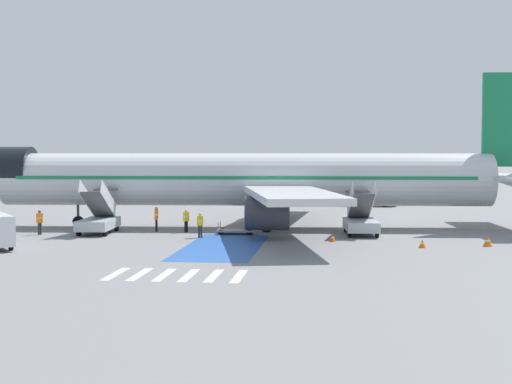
# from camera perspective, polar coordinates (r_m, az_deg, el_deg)

# --- Properties ---
(ground_plane) EXTENTS (600.00, 600.00, 0.00)m
(ground_plane) POSITION_cam_1_polar(r_m,az_deg,el_deg) (55.46, -1.96, -2.87)
(ground_plane) COLOR slate
(apron_leadline_yellow) EXTENTS (81.60, 5.57, 0.01)m
(apron_leadline_yellow) POSITION_cam_1_polar(r_m,az_deg,el_deg) (55.70, -0.86, -2.84)
(apron_leadline_yellow) COLOR gold
(apron_leadline_yellow) RESTS_ON ground_plane
(apron_stand_patch_blue) EXTENTS (4.72, 13.07, 0.01)m
(apron_stand_patch_blue) POSITION_cam_1_polar(r_m,az_deg,el_deg) (44.48, -2.67, -4.37)
(apron_stand_patch_blue) COLOR #2856A8
(apron_stand_patch_blue) RESTS_ON ground_plane
(apron_walkway_bar_0) EXTENTS (0.44, 3.60, 0.01)m
(apron_walkway_bar_0) POSITION_cam_1_polar(r_m,az_deg,el_deg) (35.17, -11.17, -6.44)
(apron_walkway_bar_0) COLOR silver
(apron_walkway_bar_0) RESTS_ON ground_plane
(apron_walkway_bar_1) EXTENTS (0.44, 3.60, 0.01)m
(apron_walkway_bar_1) POSITION_cam_1_polar(r_m,az_deg,el_deg) (34.84, -9.28, -6.52)
(apron_walkway_bar_1) COLOR silver
(apron_walkway_bar_1) RESTS_ON ground_plane
(apron_walkway_bar_2) EXTENTS (0.44, 3.60, 0.01)m
(apron_walkway_bar_2) POSITION_cam_1_polar(r_m,az_deg,el_deg) (34.54, -7.34, -6.59)
(apron_walkway_bar_2) COLOR silver
(apron_walkway_bar_2) RESTS_ON ground_plane
(apron_walkway_bar_3) EXTENTS (0.44, 3.60, 0.01)m
(apron_walkway_bar_3) POSITION_cam_1_polar(r_m,az_deg,el_deg) (34.28, -5.38, -6.65)
(apron_walkway_bar_3) COLOR silver
(apron_walkway_bar_3) RESTS_ON ground_plane
(apron_walkway_bar_4) EXTENTS (0.44, 3.60, 0.01)m
(apron_walkway_bar_4) POSITION_cam_1_polar(r_m,az_deg,el_deg) (34.06, -3.39, -6.70)
(apron_walkway_bar_4) COLOR silver
(apron_walkway_bar_4) RESTS_ON ground_plane
(apron_walkway_bar_5) EXTENTS (0.44, 3.60, 0.01)m
(apron_walkway_bar_5) POSITION_cam_1_polar(r_m,az_deg,el_deg) (33.89, -1.37, -6.75)
(apron_walkway_bar_5) COLOR silver
(apron_walkway_bar_5) RESTS_ON ground_plane
(airliner) EXTENTS (48.51, 34.61, 11.92)m
(airliner) POSITION_cam_1_polar(r_m,az_deg,el_deg) (55.40, -0.20, 0.99)
(airliner) COLOR silver
(airliner) RESTS_ON ground_plane
(boarding_stairs_forward) EXTENTS (2.51, 5.35, 3.96)m
(boarding_stairs_forward) POSITION_cam_1_polar(r_m,az_deg,el_deg) (52.72, -12.50, -2.19)
(boarding_stairs_forward) COLOR #ADB2BA
(boarding_stairs_forward) RESTS_ON ground_plane
(boarding_stairs_aft) EXTENTS (2.51, 5.35, 3.86)m
(boarding_stairs_aft) POSITION_cam_1_polar(r_m,az_deg,el_deg) (51.23, 8.38, -2.32)
(boarding_stairs_aft) COLOR #ADB2BA
(boarding_stairs_aft) RESTS_ON ground_plane
(fuel_tanker) EXTENTS (10.03, 3.76, 3.22)m
(fuel_tanker) POSITION_cam_1_polar(r_m,az_deg,el_deg) (79.29, 7.79, 0.09)
(fuel_tanker) COLOR #38383D
(fuel_tanker) RESTS_ON ground_plane
(baggage_cart) EXTENTS (2.67, 1.63, 0.87)m
(baggage_cart) POSITION_cam_1_polar(r_m,az_deg,el_deg) (51.17, -1.62, -3.09)
(baggage_cart) COLOR gray
(baggage_cart) RESTS_ON ground_plane
(ground_crew_0) EXTENTS (0.43, 0.49, 1.71)m
(ground_crew_0) POSITION_cam_1_polar(r_m,az_deg,el_deg) (52.39, -5.61, -2.16)
(ground_crew_0) COLOR black
(ground_crew_0) RESTS_ON ground_plane
(ground_crew_1) EXTENTS (0.41, 0.49, 1.75)m
(ground_crew_1) POSITION_cam_1_polar(r_m,az_deg,el_deg) (52.95, -16.92, -2.20)
(ground_crew_1) COLOR #2D2D33
(ground_crew_1) RESTS_ON ground_plane
(ground_crew_2) EXTENTS (0.43, 0.24, 1.73)m
(ground_crew_2) POSITION_cam_1_polar(r_m,az_deg,el_deg) (49.07, -4.49, -2.50)
(ground_crew_2) COLOR #2D2D33
(ground_crew_2) RESTS_ON ground_plane
(ground_crew_3) EXTENTS (0.27, 0.45, 1.86)m
(ground_crew_3) POSITION_cam_1_polar(r_m,az_deg,el_deg) (53.10, -7.97, -2.00)
(ground_crew_3) COLOR black
(ground_crew_3) RESTS_ON ground_plane
(traffic_cone_0) EXTENTS (0.44, 0.44, 0.49)m
(traffic_cone_0) POSITION_cam_1_polar(r_m,az_deg,el_deg) (47.05, 6.15, -3.68)
(traffic_cone_0) COLOR orange
(traffic_cone_0) RESTS_ON ground_plane
(traffic_cone_1) EXTENTS (0.59, 0.59, 0.65)m
(traffic_cone_1) POSITION_cam_1_polar(r_m,az_deg,el_deg) (46.71, 18.04, -3.76)
(traffic_cone_1) COLOR orange
(traffic_cone_1) RESTS_ON ground_plane
(traffic_cone_2) EXTENTS (0.46, 0.46, 0.52)m
(traffic_cone_2) POSITION_cam_1_polar(r_m,az_deg,el_deg) (44.97, 13.17, -4.04)
(traffic_cone_2) COLOR orange
(traffic_cone_2) RESTS_ON ground_plane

